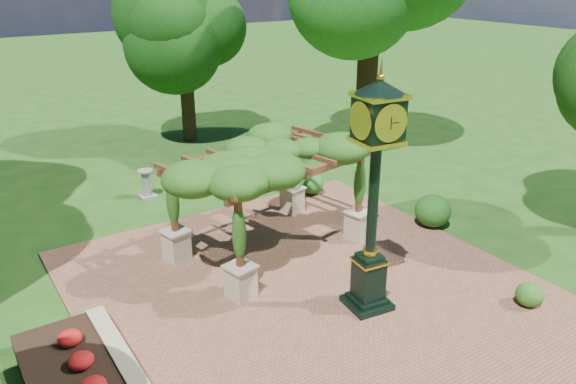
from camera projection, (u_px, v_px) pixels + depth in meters
ground at (352, 323)px, 12.06m from camera, size 120.00×120.00×0.00m
brick_plaza at (324, 301)px, 12.83m from camera, size 10.00×12.00×0.04m
border_wall at (135, 384)px, 10.03m from camera, size 0.35×5.00×0.40m
pedestal_clock at (375, 178)px, 11.47m from camera, size 1.14×1.14×5.19m
pergola at (269, 159)px, 14.25m from camera, size 5.46×4.02×3.11m
sundial at (146, 186)px, 18.43m from camera, size 0.54×0.54×0.95m
shrub_front at (529, 294)px, 12.53m from camera, size 0.77×0.77×0.55m
shrub_mid at (433, 211)px, 16.32m from camera, size 1.34×1.34×0.94m
shrub_back at (312, 184)px, 18.67m from camera, size 0.81×0.81×0.70m
tree_north at (183, 33)px, 23.00m from camera, size 3.79×3.79×6.66m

